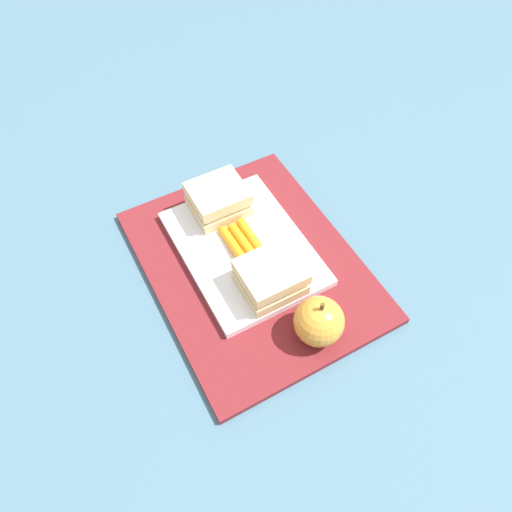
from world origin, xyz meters
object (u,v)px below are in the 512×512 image
(carrot_sticks_bundle, at_px, (243,243))
(sandwich_half_right, at_px, (271,277))
(apple, at_px, (319,321))
(sandwich_half_left, at_px, (218,199))
(food_tray, at_px, (244,248))

(carrot_sticks_bundle, bearing_deg, sandwich_half_right, 0.18)
(carrot_sticks_bundle, distance_m, apple, 0.16)
(sandwich_half_left, xyz_separation_m, sandwich_half_right, (0.16, 0.00, 0.00))
(sandwich_half_left, relative_size, sandwich_half_right, 1.00)
(food_tray, height_order, apple, apple)
(carrot_sticks_bundle, bearing_deg, apple, 7.28)
(apple, bearing_deg, sandwich_half_right, -166.38)
(carrot_sticks_bundle, height_order, apple, apple)
(food_tray, bearing_deg, carrot_sticks_bundle, -44.72)
(carrot_sticks_bundle, relative_size, apple, 1.03)
(sandwich_half_left, bearing_deg, carrot_sticks_bundle, -0.18)
(sandwich_half_right, bearing_deg, food_tray, 180.00)
(sandwich_half_left, height_order, apple, apple)
(sandwich_half_right, bearing_deg, sandwich_half_left, 180.00)
(sandwich_half_left, relative_size, carrot_sticks_bundle, 1.03)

